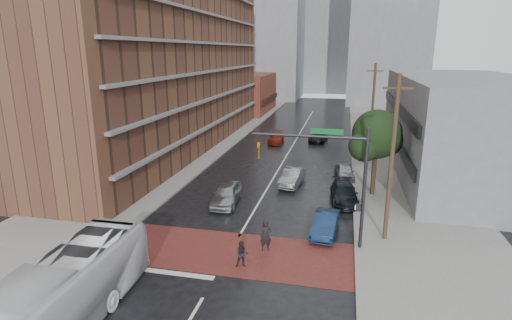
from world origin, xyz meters
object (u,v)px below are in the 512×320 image
Objects in this scene: car_parked_far at (345,172)px; pedestrian_b at (242,254)px; car_travel_a at (226,194)px; car_parked_near at (325,224)px; car_travel_b at (292,177)px; suv_travel at (318,137)px; car_travel_c at (276,138)px; transit_bus at (50,306)px; pedestrian_a at (266,236)px; car_parked_mid at (344,194)px.

pedestrian_b is at bearing -114.92° from car_parked_far.
pedestrian_b is 9.24m from car_travel_a.
car_travel_a is 1.20× the size of car_parked_far.
car_travel_b is at bearing 115.05° from car_parked_near.
pedestrian_b is at bearing -87.81° from suv_travel.
suv_travel is (0.97, 17.82, -0.10)m from car_travel_b.
car_travel_b is 1.00× the size of car_travel_c.
car_travel_b is at bearing 71.57° from transit_bus.
pedestrian_a is 0.43× the size of car_travel_b.
pedestrian_a reaches higher than car_travel_a.
car_parked_near is at bearing -105.92° from car_parked_mid.
pedestrian_b is 12.07m from car_parked_mid.
car_travel_a is 1.13× the size of car_parked_near.
car_travel_a is at bearing -97.28° from suv_travel.
transit_bus reaches higher than car_travel_b.
transit_bus is at bearing -145.48° from pedestrian_b.
pedestrian_a is 0.42× the size of suv_travel.
pedestrian_a is 15.43m from car_parked_far.
car_parked_mid is at bearing 41.54° from pedestrian_a.
pedestrian_a is at bearing -61.00° from car_travel_a.
car_travel_a is (-3.45, 8.57, 0.06)m from pedestrian_b.
car_travel_b is 9.57m from car_parked_near.
pedestrian_a is 1.28× the size of pedestrian_b.
car_travel_c is 5.46m from suv_travel.
car_parked_far is at bearing -71.76° from suv_travel.
car_parked_far is (1.08, 11.82, -0.02)m from car_parked_near.
pedestrian_a is at bearing 52.70° from transit_bus.
suv_travel is at bearing 99.78° from car_parked_near.
pedestrian_a reaches higher than car_parked_far.
transit_bus reaches higher than car_parked_near.
car_parked_far reaches higher than suv_travel.
car_travel_c is (-4.22, 27.85, -0.30)m from pedestrian_a.
car_parked_far is at bearing 39.16° from car_travel_a.
car_travel_c is 1.12× the size of car_parked_far.
pedestrian_b is 31.88m from suv_travel.
pedestrian_b is 0.34× the size of car_travel_c.
pedestrian_b is (-0.89, -2.04, -0.20)m from pedestrian_a.
car_travel_a is 8.35m from car_parked_near.
suv_travel is at bearing 70.77° from pedestrian_b.
pedestrian_b reaches higher than car_travel_c.
transit_bus is 11.41m from pedestrian_a.
car_travel_b is (-0.09, 11.97, -0.22)m from pedestrian_a.
car_travel_c is at bearing 111.46° from car_parked_near.
car_parked_near is 5.95m from car_parked_mid.
car_parked_mid is (3.43, -20.94, 0.08)m from suv_travel.
transit_bus is 21.17m from car_parked_mid.
suv_travel is at bearing 95.07° from car_parked_far.
car_travel_a is 1.07× the size of car_travel_c.
transit_bus reaches higher than car_travel_c.
car_travel_a is at bearing 101.17° from pedestrian_a.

